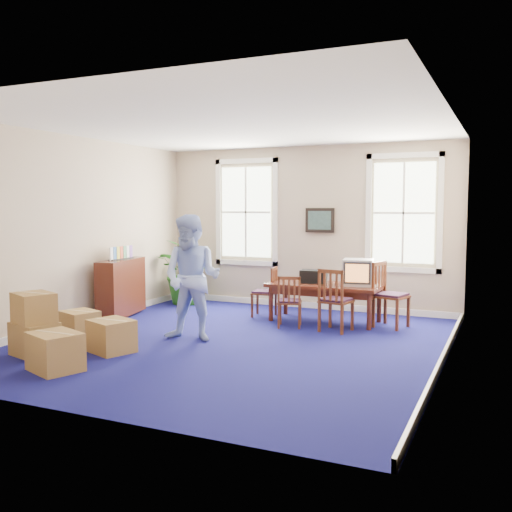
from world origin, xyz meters
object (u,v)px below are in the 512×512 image
at_px(chair_near_left, 290,301).
at_px(credenza, 121,289).
at_px(potted_plant, 189,272).
at_px(cardboard_boxes, 53,322).
at_px(conference_table, 325,303).
at_px(man, 192,278).
at_px(crt_tv, 358,272).

distance_m(chair_near_left, credenza, 3.15).
bearing_deg(credenza, potted_plant, 65.17).
height_order(credenza, cardboard_boxes, credenza).
bearing_deg(chair_near_left, cardboard_boxes, 35.98).
distance_m(credenza, potted_plant, 1.75).
height_order(conference_table, man, man).
bearing_deg(credenza, crt_tv, 4.96).
height_order(chair_near_left, credenza, credenza).
xyz_separation_m(chair_near_left, cardboard_boxes, (-2.29, -3.02, 0.01)).
xyz_separation_m(chair_near_left, potted_plant, (-2.70, 1.24, 0.23)).
xyz_separation_m(crt_tv, chair_near_left, (-0.98, -0.71, -0.46)).
bearing_deg(cardboard_boxes, potted_plant, 95.45).
relative_size(conference_table, potted_plant, 1.46).
relative_size(potted_plant, cardboard_boxes, 0.85).
bearing_deg(crt_tv, man, -140.95).
bearing_deg(cardboard_boxes, crt_tv, 48.73).
bearing_deg(conference_table, man, -121.60).
bearing_deg(potted_plant, conference_table, -10.46).
bearing_deg(potted_plant, man, -58.19).
xyz_separation_m(conference_table, cardboard_boxes, (-2.69, -3.69, 0.12)).
bearing_deg(cardboard_boxes, man, 49.45).
bearing_deg(crt_tv, cardboard_boxes, -140.47).
distance_m(man, cardboard_boxes, 2.05).
bearing_deg(crt_tv, chair_near_left, -153.17).
relative_size(credenza, potted_plant, 0.97).
bearing_deg(credenza, cardboard_boxes, -83.04).
distance_m(conference_table, crt_tv, 0.81).
relative_size(conference_table, credenza, 1.51).
bearing_deg(chair_near_left, crt_tv, -160.75).
distance_m(potted_plant, cardboard_boxes, 4.28).
distance_m(credenza, cardboard_boxes, 2.70).
bearing_deg(credenza, man, -37.27).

